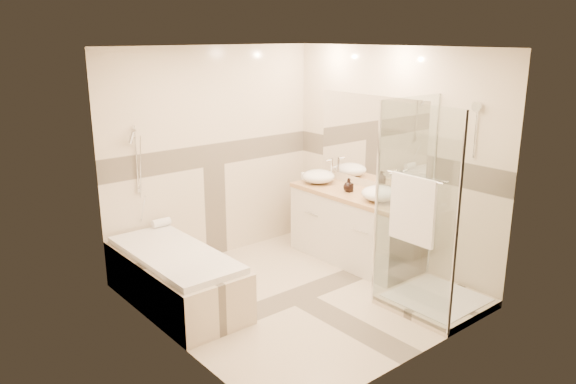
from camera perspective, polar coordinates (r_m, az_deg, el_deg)
room at (r=5.51m, az=1.22°, el=1.48°), size 2.82×3.02×2.52m
bathtub at (r=5.75m, az=-11.36°, el=-8.26°), size 0.75×1.70×0.56m
vanity at (r=6.66m, az=6.53°, el=-3.54°), size 0.58×1.62×0.85m
shower_enclosure at (r=5.67m, az=13.80°, el=-6.62°), size 0.96×0.93×2.04m
vessel_sink_near at (r=6.90m, az=3.11°, el=1.59°), size 0.40×0.40×0.16m
vessel_sink_far at (r=6.23m, az=9.34°, el=-0.15°), size 0.41×0.41×0.16m
faucet_near at (r=7.02m, az=4.42°, el=2.48°), size 0.11×0.03×0.27m
faucet_far at (r=6.36m, az=10.65°, el=0.95°), size 0.12×0.03×0.29m
amenity_bottle_a at (r=6.53m, az=6.27°, el=0.65°), size 0.07×0.07×0.15m
amenity_bottle_b at (r=6.54m, az=6.17°, el=0.72°), size 0.14×0.14×0.16m
folded_towels at (r=7.01m, az=2.34°, el=1.50°), size 0.22×0.29×0.08m
rolled_towel at (r=6.37m, az=-12.76°, el=-3.05°), size 0.20×0.09×0.09m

